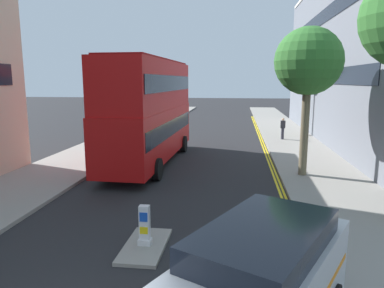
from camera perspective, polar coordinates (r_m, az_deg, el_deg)
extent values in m
cube|color=gray|center=(21.08, 18.22, -2.62)|extent=(4.00, 80.00, 0.14)
cube|color=gray|center=(22.53, -16.28, -1.72)|extent=(4.00, 80.00, 0.14)
cube|color=yellow|center=(18.86, 13.05, -4.05)|extent=(0.10, 56.00, 0.01)
cube|color=yellow|center=(18.84, 12.57, -4.04)|extent=(0.10, 56.00, 0.01)
cube|color=gray|center=(10.27, -7.50, -15.85)|extent=(1.10, 2.20, 0.10)
cube|color=silver|center=(10.22, -7.52, -15.20)|extent=(0.36, 0.28, 0.16)
cube|color=white|center=(9.99, -7.59, -12.32)|extent=(0.28, 0.20, 0.95)
cube|color=blue|center=(9.83, -7.77, -11.52)|extent=(0.22, 0.01, 0.26)
cube|color=yellow|center=(9.97, -7.72, -13.55)|extent=(0.22, 0.01, 0.20)
cube|color=#B20F0F|center=(19.72, -6.69, 1.91)|extent=(2.84, 10.87, 2.60)
cube|color=#B20F0F|center=(19.52, -6.84, 9.34)|extent=(2.78, 10.66, 2.50)
cube|color=black|center=(19.68, -6.70, 2.77)|extent=(2.86, 10.44, 0.84)
cube|color=black|center=(19.52, -6.85, 9.63)|extent=(2.84, 10.23, 0.80)
cube|color=yellow|center=(24.77, -3.38, 7.23)|extent=(2.00, 0.12, 0.44)
cube|color=maroon|center=(19.55, -6.92, 13.15)|extent=(2.56, 9.79, 0.10)
cylinder|color=black|center=(23.43, -7.36, 0.17)|extent=(0.33, 1.05, 1.04)
cylinder|color=black|center=(22.85, -1.33, 0.00)|extent=(0.33, 1.05, 1.04)
cylinder|color=black|center=(17.24, -13.63, -3.63)|extent=(0.33, 1.05, 1.04)
cylinder|color=black|center=(16.45, -5.55, -4.05)|extent=(0.33, 1.05, 1.04)
cube|color=black|center=(6.44, 11.50, -15.80)|extent=(2.91, 3.50, 0.76)
cylinder|color=black|center=(8.47, 8.82, -19.68)|extent=(0.50, 0.71, 0.68)
cylinder|color=#2D2D38|center=(27.86, 14.27, 1.61)|extent=(0.22, 0.22, 0.85)
cube|color=#26262B|center=(27.76, 14.34, 3.05)|extent=(0.34, 0.22, 0.56)
sphere|color=tan|center=(27.72, 14.37, 3.85)|extent=(0.20, 0.20, 0.20)
cylinder|color=#6B6047|center=(17.36, 17.56, 2.28)|extent=(0.37, 0.37, 4.34)
cylinder|color=#6B6047|center=(17.17, 20.73, 11.14)|extent=(0.56, 1.60, 1.19)
cylinder|color=#6B6047|center=(17.76, 17.70, 10.70)|extent=(1.14, 0.12, 0.85)
cylinder|color=#6B6047|center=(17.23, 15.99, 10.95)|extent=(0.34, 1.25, 0.93)
cylinder|color=#6B6047|center=(16.65, 19.08, 10.96)|extent=(1.33, 0.50, 1.00)
sphere|color=#33702D|center=(17.24, 18.12, 12.49)|extent=(3.05, 3.05, 3.05)
cylinder|color=#6B6047|center=(30.31, 17.91, 5.86)|extent=(0.34, 0.34, 4.80)
cylinder|color=#6B6047|center=(30.27, 18.96, 10.88)|extent=(0.25, 0.87, 0.65)
cylinder|color=#6B6047|center=(30.60, 17.65, 11.00)|extent=(0.90, 0.56, 0.72)
cylinder|color=#6B6047|center=(29.89, 17.73, 11.00)|extent=(0.74, 0.73, 0.69)
sphere|color=#33702D|center=(30.28, 18.28, 12.45)|extent=(3.64, 3.64, 3.64)
cube|color=black|center=(29.82, 19.91, 18.35)|extent=(0.04, 24.64, 1.00)
cube|color=black|center=(29.47, 19.40, 10.08)|extent=(0.04, 24.64, 1.00)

